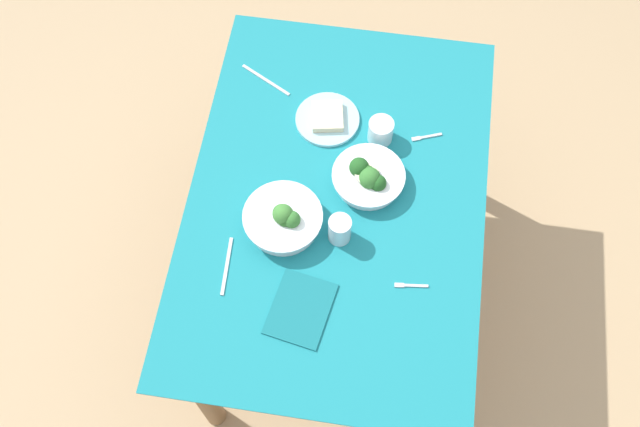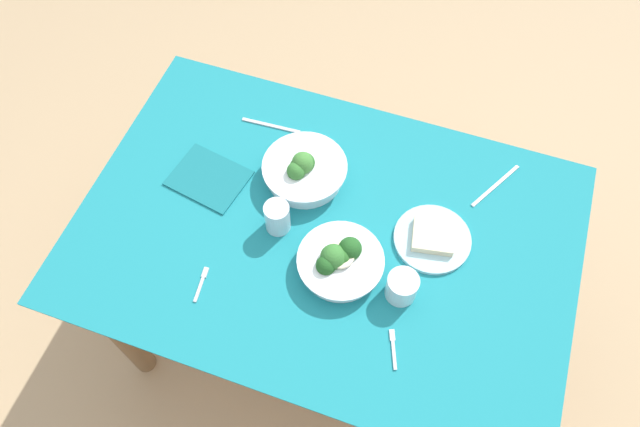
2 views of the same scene
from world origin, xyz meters
TOP-DOWN VIEW (x-y plane):
  - ground_plane at (0.00, 0.00)m, footprint 6.00×6.00m
  - dining_table at (0.00, 0.00)m, footprint 1.33×0.90m
  - broccoli_bowl_far at (-0.11, 0.14)m, footprint 0.24×0.24m
  - broccoli_bowl_near at (0.07, -0.09)m, footprint 0.22×0.22m
  - bread_side_plate at (0.27, 0.07)m, footprint 0.20×0.20m
  - water_glass_center at (0.24, -0.10)m, footprint 0.08×0.08m
  - water_glass_side at (-0.13, -0.03)m, footprint 0.07×0.07m
  - fork_by_far_bowl at (0.26, -0.25)m, footprint 0.04×0.10m
  - fork_by_near_bowl at (-0.25, -0.24)m, footprint 0.02×0.10m
  - table_knife_left at (-0.27, 0.28)m, footprint 0.18×0.02m
  - table_knife_right at (0.40, 0.29)m, footprint 0.10×0.18m
  - napkin_folded_upper at (-0.36, 0.05)m, footprint 0.23×0.19m

SIDE VIEW (x-z plane):
  - ground_plane at x=0.00m, z-range 0.00..0.00m
  - dining_table at x=0.00m, z-range 0.25..0.99m
  - table_knife_left at x=-0.27m, z-range 0.74..0.74m
  - table_knife_right at x=0.40m, z-range 0.74..0.74m
  - fork_by_near_bowl at x=-0.25m, z-range 0.74..0.74m
  - fork_by_far_bowl at x=0.26m, z-range 0.74..0.74m
  - napkin_folded_upper at x=-0.36m, z-range 0.74..0.74m
  - bread_side_plate at x=0.27m, z-range 0.73..0.77m
  - broccoli_bowl_near at x=0.07m, z-range 0.73..0.82m
  - broccoli_bowl_far at x=-0.11m, z-range 0.72..0.83m
  - water_glass_center at x=0.24m, z-range 0.74..0.82m
  - water_glass_side at x=-0.13m, z-range 0.74..0.83m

